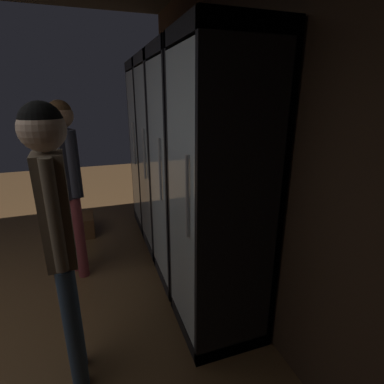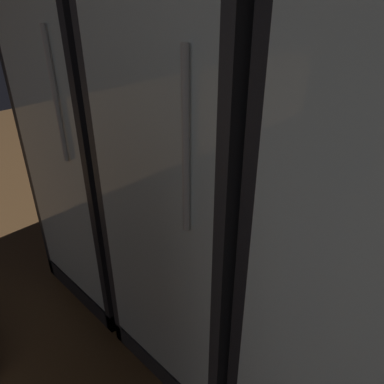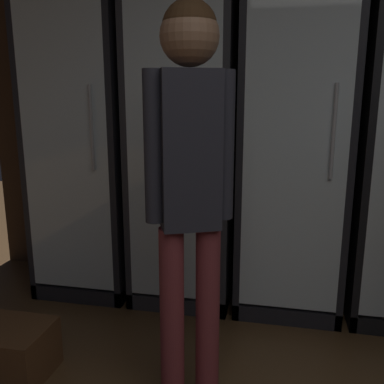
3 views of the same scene
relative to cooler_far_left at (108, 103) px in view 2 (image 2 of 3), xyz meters
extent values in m
cube|color=black|center=(0.00, 0.22, 0.02)|extent=(0.64, 0.04, 2.10)
cube|color=black|center=(-0.30, -0.04, 0.02)|extent=(0.04, 0.57, 2.10)
cube|color=black|center=(0.30, -0.04, 0.02)|extent=(0.04, 0.57, 2.10)
cube|color=black|center=(0.00, -0.04, -0.98)|extent=(0.64, 0.57, 0.10)
cube|color=white|center=(0.00, 0.19, 0.02)|extent=(0.56, 0.02, 1.86)
cube|color=silver|center=(0.00, -0.32, 0.02)|extent=(0.56, 0.02, 1.86)
cylinder|color=#B2B2B7|center=(0.19, -0.34, 0.13)|extent=(0.02, 0.02, 0.50)
cube|color=silver|center=(0.00, -0.04, -0.91)|extent=(0.54, 0.49, 0.02)
cylinder|color=black|center=(-0.13, -0.09, -0.80)|extent=(0.07, 0.07, 0.19)
cylinder|color=black|center=(-0.13, -0.09, -0.67)|extent=(0.03, 0.03, 0.08)
cylinder|color=#2D2D33|center=(-0.13, -0.09, -0.82)|extent=(0.08, 0.08, 0.08)
cylinder|color=brown|center=(0.13, -0.03, -0.79)|extent=(0.07, 0.07, 0.23)
cylinder|color=brown|center=(0.13, -0.03, -0.63)|extent=(0.02, 0.02, 0.08)
cylinder|color=white|center=(0.13, -0.03, -0.78)|extent=(0.08, 0.08, 0.06)
cube|color=silver|center=(0.00, -0.04, -0.45)|extent=(0.54, 0.49, 0.02)
cylinder|color=#194723|center=(-0.19, -0.01, -0.34)|extent=(0.06, 0.06, 0.20)
cylinder|color=#194723|center=(-0.19, -0.01, -0.19)|extent=(0.02, 0.02, 0.09)
cylinder|color=white|center=(-0.19, -0.01, -0.34)|extent=(0.07, 0.07, 0.06)
cylinder|color=#9EAD99|center=(0.00, -0.01, -0.35)|extent=(0.08, 0.08, 0.18)
cylinder|color=#9EAD99|center=(0.00, -0.01, -0.22)|extent=(0.03, 0.03, 0.07)
cylinder|color=#B2332D|center=(0.00, -0.01, -0.35)|extent=(0.08, 0.08, 0.07)
cylinder|color=#336B38|center=(0.17, 0.00, -0.33)|extent=(0.07, 0.07, 0.23)
cylinder|color=#336B38|center=(0.17, 0.00, -0.16)|extent=(0.02, 0.02, 0.10)
cylinder|color=white|center=(0.17, 0.00, -0.34)|extent=(0.07, 0.07, 0.06)
cube|color=silver|center=(0.00, -0.04, 0.02)|extent=(0.54, 0.49, 0.02)
cylinder|color=brown|center=(-0.13, -0.07, 0.11)|extent=(0.07, 0.07, 0.18)
cylinder|color=brown|center=(-0.13, -0.07, 0.24)|extent=(0.02, 0.02, 0.06)
cylinder|color=#2D2D33|center=(-0.13, -0.07, 0.11)|extent=(0.07, 0.07, 0.05)
cylinder|color=black|center=(0.14, -0.05, 0.13)|extent=(0.07, 0.07, 0.20)
cylinder|color=black|center=(0.14, -0.05, 0.27)|extent=(0.03, 0.03, 0.09)
cylinder|color=tan|center=(0.14, -0.05, 0.11)|extent=(0.07, 0.07, 0.07)
cube|color=#2B2B30|center=(0.68, 0.22, 0.02)|extent=(0.64, 0.04, 2.10)
cube|color=#2B2B30|center=(0.38, -0.04, 0.02)|extent=(0.04, 0.57, 2.10)
cube|color=#2B2B30|center=(0.98, -0.04, 0.02)|extent=(0.04, 0.57, 2.10)
cube|color=#2B2B30|center=(0.68, -0.04, -0.98)|extent=(0.64, 0.57, 0.10)
cube|color=white|center=(0.68, 0.19, 0.02)|extent=(0.56, 0.02, 1.86)
cube|color=silver|center=(0.68, -0.32, 0.02)|extent=(0.56, 0.02, 1.86)
cylinder|color=#B2B2B7|center=(0.87, -0.34, 0.13)|extent=(0.02, 0.02, 0.50)
cube|color=silver|center=(0.68, -0.04, -0.91)|extent=(0.54, 0.49, 0.02)
cylinder|color=#336B38|center=(0.48, -0.08, -0.81)|extent=(0.07, 0.07, 0.18)
cylinder|color=#336B38|center=(0.48, -0.08, -0.67)|extent=(0.02, 0.02, 0.09)
cylinder|color=#B2332D|center=(0.48, -0.08, -0.81)|extent=(0.07, 0.07, 0.06)
cylinder|color=gray|center=(0.61, -0.07, -0.79)|extent=(0.08, 0.08, 0.22)
cylinder|color=gray|center=(0.61, -0.07, -0.64)|extent=(0.03, 0.03, 0.09)
cylinder|color=white|center=(0.61, -0.07, -0.81)|extent=(0.08, 0.08, 0.08)
cylinder|color=#336B38|center=(0.74, -0.08, -0.80)|extent=(0.08, 0.08, 0.21)
cylinder|color=#336B38|center=(0.74, -0.08, -0.65)|extent=(0.03, 0.03, 0.08)
cylinder|color=tan|center=(0.74, -0.08, -0.82)|extent=(0.08, 0.08, 0.06)
cylinder|color=black|center=(0.88, -0.05, -0.81)|extent=(0.07, 0.07, 0.19)
cylinder|color=black|center=(0.88, -0.05, -0.68)|extent=(0.02, 0.02, 0.06)
cylinder|color=beige|center=(0.88, -0.05, -0.80)|extent=(0.07, 0.07, 0.06)
cube|color=silver|center=(0.68, -0.04, -0.45)|extent=(0.54, 0.49, 0.02)
cylinder|color=#9EAD99|center=(0.55, -0.01, -0.32)|extent=(0.08, 0.08, 0.23)
cylinder|color=#9EAD99|center=(0.55, -0.01, -0.17)|extent=(0.03, 0.03, 0.06)
cylinder|color=beige|center=(0.55, -0.01, -0.32)|extent=(0.08, 0.08, 0.09)
cylinder|color=black|center=(0.81, -0.09, -0.32)|extent=(0.08, 0.08, 0.23)
cylinder|color=black|center=(0.81, -0.09, -0.16)|extent=(0.03, 0.03, 0.08)
cylinder|color=beige|center=(0.81, -0.09, -0.34)|extent=(0.08, 0.08, 0.08)
cube|color=silver|center=(0.68, -0.04, 0.02)|extent=(0.54, 0.49, 0.02)
cylinder|color=black|center=(0.49, -0.05, 0.11)|extent=(0.08, 0.08, 0.18)
cylinder|color=black|center=(0.49, -0.05, 0.25)|extent=(0.03, 0.03, 0.10)
cylinder|color=beige|center=(0.49, -0.05, 0.12)|extent=(0.08, 0.08, 0.07)
cylinder|color=brown|center=(0.61, -0.08, 0.14)|extent=(0.07, 0.07, 0.23)
cylinder|color=brown|center=(0.61, -0.08, 0.28)|extent=(0.03, 0.03, 0.06)
cylinder|color=beige|center=(0.61, -0.08, 0.13)|extent=(0.07, 0.07, 0.07)
cylinder|color=black|center=(0.75, -0.08, 0.14)|extent=(0.08, 0.08, 0.23)
cylinder|color=black|center=(0.75, -0.08, 0.29)|extent=(0.02, 0.02, 0.09)
cylinder|color=#2D2D33|center=(0.75, -0.08, 0.13)|extent=(0.08, 0.08, 0.06)
cylinder|color=#336B38|center=(0.89, -0.06, 0.12)|extent=(0.08, 0.08, 0.19)
cylinder|color=#336B38|center=(0.89, -0.06, 0.26)|extent=(0.02, 0.02, 0.09)
cylinder|color=beige|center=(0.89, -0.06, 0.13)|extent=(0.08, 0.08, 0.06)
cube|color=black|center=(1.06, -0.04, 0.02)|extent=(0.04, 0.57, 2.10)
cube|color=silver|center=(1.36, -0.32, 0.02)|extent=(0.56, 0.02, 1.86)
cylinder|color=#194723|center=(1.18, -0.03, -0.79)|extent=(0.06, 0.06, 0.23)
cylinder|color=#194723|center=(1.18, -0.03, -0.64)|extent=(0.02, 0.02, 0.06)
cylinder|color=white|center=(1.18, -0.03, -0.80)|extent=(0.07, 0.07, 0.06)
cylinder|color=#194723|center=(1.37, -0.01, -0.67)|extent=(0.02, 0.02, 0.07)
cube|color=silver|center=(1.36, -0.04, -0.45)|extent=(0.54, 0.49, 0.02)
cylinder|color=gray|center=(1.15, -0.03, -0.33)|extent=(0.07, 0.07, 0.22)
cylinder|color=gray|center=(1.15, -0.03, -0.17)|extent=(0.02, 0.02, 0.10)
cylinder|color=tan|center=(1.15, -0.03, -0.32)|extent=(0.07, 0.07, 0.07)
cylinder|color=black|center=(1.29, -0.07, -0.35)|extent=(0.07, 0.07, 0.18)
cylinder|color=black|center=(1.29, -0.07, -0.23)|extent=(0.02, 0.02, 0.06)
cylinder|color=#2D2D33|center=(1.29, -0.07, -0.37)|extent=(0.07, 0.07, 0.05)
cylinder|color=#194723|center=(1.18, -0.05, 0.11)|extent=(0.07, 0.07, 0.18)
cylinder|color=#194723|center=(1.18, -0.05, 0.25)|extent=(0.02, 0.02, 0.09)
cylinder|color=white|center=(1.18, -0.05, 0.11)|extent=(0.07, 0.07, 0.07)
camera|label=1|loc=(3.74, -0.84, 0.69)|focal=27.36mm
camera|label=2|loc=(1.50, -0.96, 0.49)|focal=34.92mm
camera|label=3|loc=(1.27, -2.63, 0.30)|focal=38.77mm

